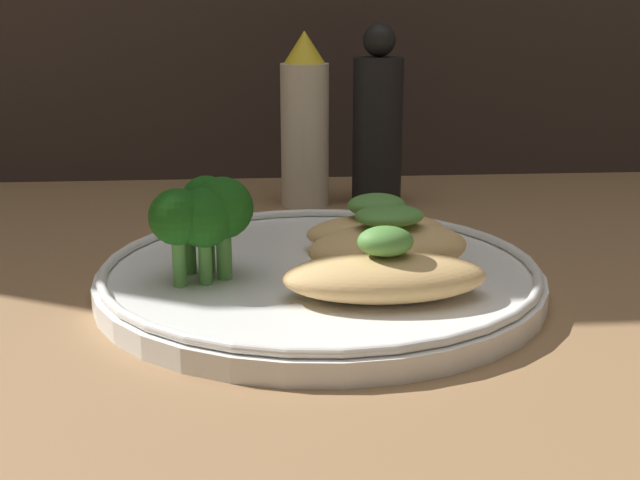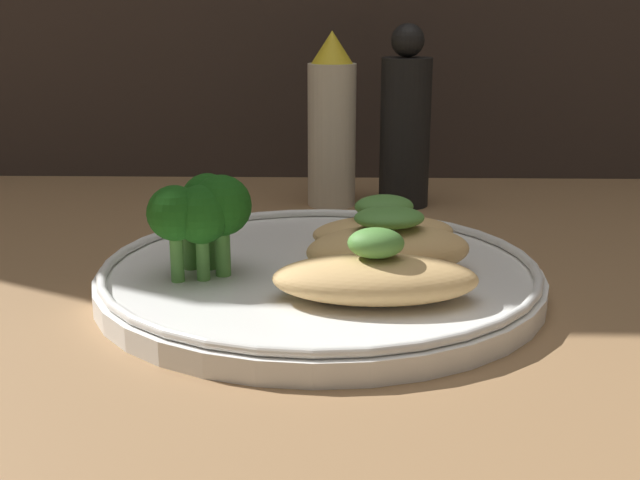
# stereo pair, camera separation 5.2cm
# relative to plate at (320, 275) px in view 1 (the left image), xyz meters

# --- Properties ---
(ground_plane) EXTENTS (1.80, 1.80, 0.01)m
(ground_plane) POSITION_rel_plate_xyz_m (0.00, 0.00, -0.01)
(ground_plane) COLOR #936D47
(plate) EXTENTS (0.29, 0.29, 0.02)m
(plate) POSITION_rel_plate_xyz_m (0.00, 0.00, 0.00)
(plate) COLOR white
(plate) RESTS_ON ground_plane
(grilled_meat_front) EXTENTS (0.12, 0.06, 0.04)m
(grilled_meat_front) POSITION_rel_plate_xyz_m (0.03, -0.06, 0.02)
(grilled_meat_front) COLOR tan
(grilled_meat_front) RESTS_ON plate
(grilled_meat_middle) EXTENTS (0.12, 0.08, 0.04)m
(grilled_meat_middle) POSITION_rel_plate_xyz_m (0.04, -0.01, 0.02)
(grilled_meat_middle) COLOR tan
(grilled_meat_middle) RESTS_ON plate
(grilled_meat_back) EXTENTS (0.11, 0.07, 0.04)m
(grilled_meat_back) POSITION_rel_plate_xyz_m (0.04, 0.05, 0.02)
(grilled_meat_back) COLOR tan
(grilled_meat_back) RESTS_ON plate
(broccoli_bunch) EXTENTS (0.06, 0.06, 0.07)m
(broccoli_bunch) POSITION_rel_plate_xyz_m (-0.07, -0.01, 0.05)
(broccoli_bunch) COLOR #569942
(broccoli_bunch) RESTS_ON plate
(sauce_bottle) EXTENTS (0.04, 0.04, 0.16)m
(sauce_bottle) POSITION_rel_plate_xyz_m (0.01, 0.24, 0.07)
(sauce_bottle) COLOR beige
(sauce_bottle) RESTS_ON ground_plane
(pepper_grinder) EXTENTS (0.05, 0.05, 0.17)m
(pepper_grinder) POSITION_rel_plate_xyz_m (0.07, 0.24, 0.06)
(pepper_grinder) COLOR black
(pepper_grinder) RESTS_ON ground_plane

